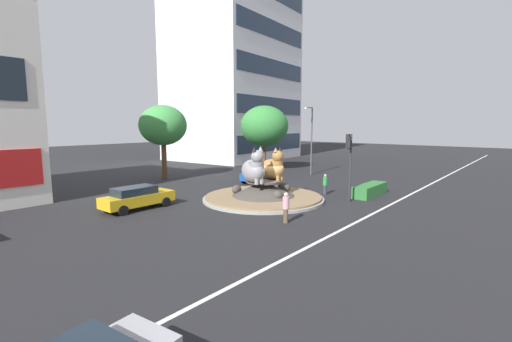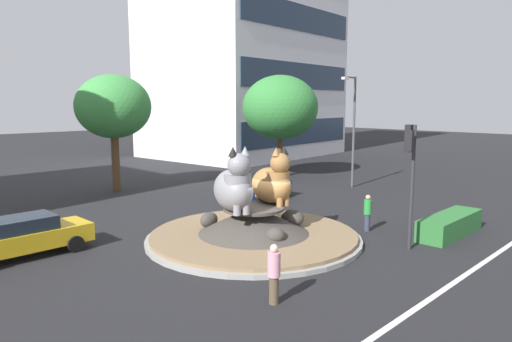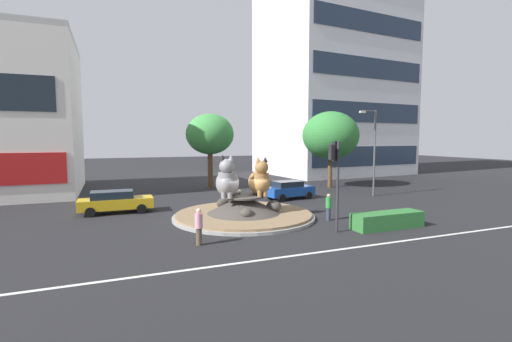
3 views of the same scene
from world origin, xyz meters
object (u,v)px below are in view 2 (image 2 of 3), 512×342
Objects in this scene: cat_statue_grey at (235,187)px; pedestrian_green_shirt at (368,212)px; cat_statue_tabby at (273,183)px; traffic_light_mast at (410,159)px; pedestrian_pink_shirt at (274,273)px; second_tree_near_tower at (113,107)px; streetlight_arm at (353,124)px; sedan_on_far_lane at (261,187)px; hatchback_near_shophouse at (22,236)px; broadleaf_tree_behind_island at (280,108)px.

cat_statue_grey is 6.45m from pedestrian_green_shirt.
cat_statue_tabby is 0.51× the size of traffic_light_mast.
cat_statue_tabby is at bearing 177.82° from pedestrian_pink_shirt.
cat_statue_grey is at bearing -166.34° from pedestrian_pink_shirt.
traffic_light_mast is 0.65× the size of second_tree_near_tower.
streetlight_arm reaches higher than cat_statue_tabby.
second_tree_near_tower reaches higher than pedestrian_green_shirt.
streetlight_arm reaches higher than sedan_on_far_lane.
cat_statue_grey is at bearing -135.91° from pedestrian_green_shirt.
traffic_light_mast is 1.03× the size of hatchback_near_shophouse.
hatchback_near_shophouse is (-6.52, 4.67, -1.60)m from cat_statue_grey.
cat_statue_grey is 17.96m from broadleaf_tree_behind_island.
sedan_on_far_lane is 0.90× the size of hatchback_near_shophouse.
hatchback_near_shophouse is (-12.21, 7.30, -0.07)m from pedestrian_green_shirt.
traffic_light_mast is at bearing -122.55° from broadleaf_tree_behind_island.
second_tree_near_tower reaches higher than traffic_light_mast.
cat_statue_grey is 14.97m from second_tree_near_tower.
sedan_on_far_lane is at bearing -21.31° from streetlight_arm.
pedestrian_green_shirt is 8.11m from sedan_on_far_lane.
cat_statue_grey is at bearing 4.75° from streetlight_arm.
broadleaf_tree_behind_island reaches higher than hatchback_near_shophouse.
cat_statue_tabby is 7.03m from pedestrian_pink_shirt.
broadleaf_tree_behind_island is 1.64× the size of hatchback_near_shophouse.
traffic_light_mast reaches higher than cat_statue_grey.
streetlight_arm is 8.30m from sedan_on_far_lane.
broadleaf_tree_behind_island reaches higher than second_tree_near_tower.
cat_statue_grey is 6.89m from traffic_light_mast.
second_tree_near_tower reaches higher than cat_statue_tabby.
traffic_light_mast reaches higher than pedestrian_pink_shirt.
sedan_on_far_lane is at bearing -179.44° from pedestrian_pink_shirt.
second_tree_near_tower is 1.76× the size of sedan_on_far_lane.
cat_statue_tabby is 16.41m from broadleaf_tree_behind_island.
cat_statue_grey is at bearing -144.07° from broadleaf_tree_behind_island.
second_tree_near_tower is 1.58× the size of hatchback_near_shophouse.
cat_statue_grey is at bearing -35.70° from hatchback_near_shophouse.
streetlight_arm is at bearing -50.17° from traffic_light_mast.
pedestrian_pink_shirt is at bearing -10.85° from cat_statue_grey.
pedestrian_green_shirt is at bearing -29.05° from traffic_light_mast.
traffic_light_mast reaches higher than sedan_on_far_lane.
pedestrian_green_shirt is at bearing 85.65° from cat_statue_grey.
streetlight_arm is at bearing -41.63° from second_tree_near_tower.
cat_statue_grey is 5.83m from pedestrian_pink_shirt.
cat_statue_tabby reaches higher than pedestrian_pink_shirt.
pedestrian_green_shirt is at bearing -123.61° from broadleaf_tree_behind_island.
hatchback_near_shophouse is (-13.57, -0.69, -0.00)m from sedan_on_far_lane.
pedestrian_green_shirt is 0.35× the size of hatchback_near_shophouse.
traffic_light_mast is 19.72m from second_tree_near_tower.
cat_statue_grey is at bearing -100.55° from second_tree_near_tower.
pedestrian_pink_shirt is at bearing -69.40° from hatchback_near_shophouse.
broadleaf_tree_behind_island is 1.82× the size of sedan_on_far_lane.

